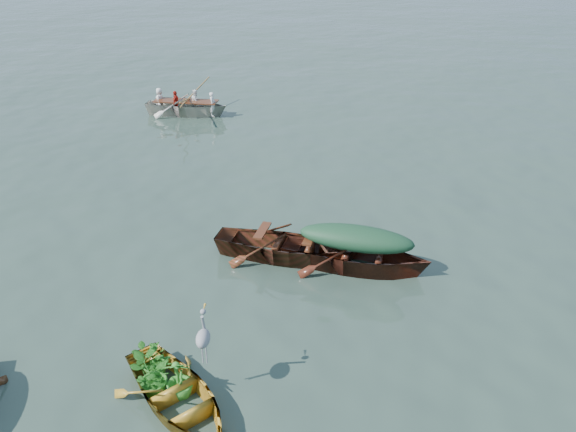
{
  "coord_description": "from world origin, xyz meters",
  "views": [
    {
      "loc": [
        1.09,
        -10.36,
        6.58
      ],
      "look_at": [
        0.7,
        1.33,
        0.5
      ],
      "focal_mm": 35.0,
      "sensor_mm": 36.0,
      "label": 1
    }
  ],
  "objects_px": {
    "open_wooden_boat": "(286,259)",
    "heron": "(204,346)",
    "green_tarp_boat": "(354,269)",
    "rowed_boat": "(187,115)",
    "yellow_dinghy": "(179,408)"
  },
  "relations": [
    {
      "from": "green_tarp_boat",
      "to": "heron",
      "type": "bearing_deg",
      "value": 157.89
    },
    {
      "from": "open_wooden_boat",
      "to": "rowed_boat",
      "type": "bearing_deg",
      "value": 34.85
    },
    {
      "from": "open_wooden_boat",
      "to": "rowed_boat",
      "type": "distance_m",
      "value": 11.24
    },
    {
      "from": "open_wooden_boat",
      "to": "heron",
      "type": "relative_size",
      "value": 4.83
    },
    {
      "from": "yellow_dinghy",
      "to": "green_tarp_boat",
      "type": "distance_m",
      "value": 5.01
    },
    {
      "from": "open_wooden_boat",
      "to": "rowed_boat",
      "type": "height_order",
      "value": "rowed_boat"
    },
    {
      "from": "green_tarp_boat",
      "to": "heron",
      "type": "distance_m",
      "value": 4.55
    },
    {
      "from": "open_wooden_boat",
      "to": "green_tarp_boat",
      "type": "bearing_deg",
      "value": -90.75
    },
    {
      "from": "green_tarp_boat",
      "to": "open_wooden_boat",
      "type": "bearing_deg",
      "value": 90.0
    },
    {
      "from": "yellow_dinghy",
      "to": "rowed_boat",
      "type": "bearing_deg",
      "value": 59.61
    },
    {
      "from": "green_tarp_boat",
      "to": "heron",
      "type": "height_order",
      "value": "heron"
    },
    {
      "from": "yellow_dinghy",
      "to": "heron",
      "type": "height_order",
      "value": "heron"
    },
    {
      "from": "open_wooden_boat",
      "to": "heron",
      "type": "distance_m",
      "value": 4.23
    },
    {
      "from": "green_tarp_boat",
      "to": "heron",
      "type": "xyz_separation_m",
      "value": [
        -2.6,
        -3.63,
        0.88
      ]
    },
    {
      "from": "heron",
      "to": "rowed_boat",
      "type": "bearing_deg",
      "value": 61.36
    }
  ]
}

